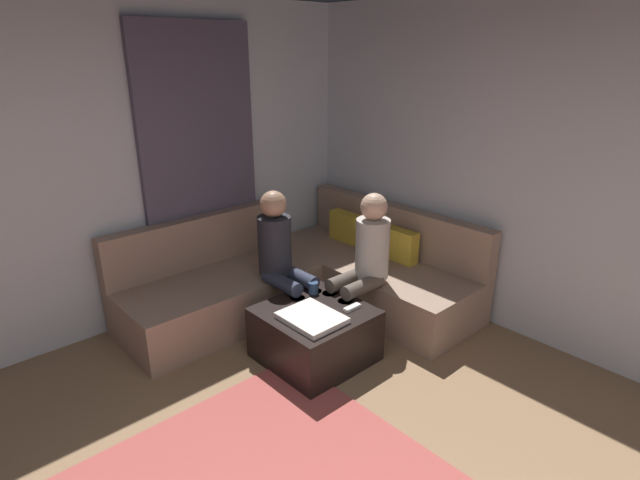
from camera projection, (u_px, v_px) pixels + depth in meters
The scene contains 10 objects.
wall_back at pixel (615, 190), 3.53m from camera, with size 6.00×0.12×2.70m, color silver.
wall_left at pixel (36, 183), 3.70m from camera, with size 0.12×6.00×2.70m, color silver.
curtain_panel at pixel (201, 171), 4.49m from camera, with size 0.06×1.10×2.50m, color #595166.
sectional_couch at pixel (307, 278), 4.67m from camera, with size 2.10×2.55×0.87m.
ottoman at pixel (315, 334), 3.89m from camera, with size 0.76×0.76×0.42m, color black.
folded_blanket at pixel (312, 318), 3.67m from camera, with size 0.44×0.36×0.04m, color white.
coffee_mug at pixel (313, 288), 4.07m from camera, with size 0.08×0.08×0.10m, color #334C72.
game_remote at pixel (352, 307), 3.83m from camera, with size 0.05×0.15×0.02m, color white.
person_on_couch_back at pixel (364, 260), 4.12m from camera, with size 0.30×0.60×1.20m.
person_on_couch_side at pixel (282, 256), 4.19m from camera, with size 0.60×0.30×1.20m.
Camera 1 is at (1.13, -0.89, 2.27)m, focal length 28.30 mm.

